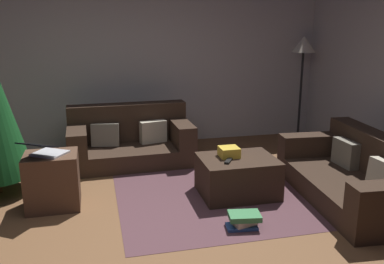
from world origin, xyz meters
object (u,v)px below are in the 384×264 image
(couch_left, at_px, (130,140))
(tv_remote, at_px, (228,161))
(side_table, at_px, (53,181))
(gift_box, at_px, (229,152))
(corner_lamp, at_px, (303,52))
(book_stack, at_px, (244,220))
(couch_right, at_px, (358,176))
(ottoman, at_px, (237,176))
(laptop, at_px, (45,150))

(couch_left, distance_m, tv_remote, 1.76)
(side_table, bearing_deg, gift_box, -2.40)
(tv_remote, bearing_deg, corner_lamp, 79.91)
(side_table, distance_m, book_stack, 1.95)
(couch_right, bearing_deg, book_stack, 107.82)
(couch_left, relative_size, gift_box, 7.93)
(tv_remote, distance_m, side_table, 1.81)
(couch_left, height_order, gift_box, couch_left)
(ottoman, distance_m, corner_lamp, 2.80)
(book_stack, bearing_deg, laptop, 154.78)
(couch_right, xyz_separation_m, ottoman, (-1.21, 0.40, -0.05))
(tv_remote, bearing_deg, gift_box, 102.62)
(side_table, bearing_deg, ottoman, -4.29)
(couch_right, bearing_deg, side_table, 84.49)
(gift_box, height_order, tv_remote, gift_box)
(couch_left, bearing_deg, side_table, 53.20)
(gift_box, bearing_deg, laptop, 179.25)
(couch_left, xyz_separation_m, laptop, (-0.93, -1.32, 0.33))
(corner_lamp, bearing_deg, laptop, -153.97)
(couch_left, relative_size, corner_lamp, 1.00)
(ottoman, bearing_deg, book_stack, -105.03)
(couch_right, bearing_deg, corner_lamp, -7.82)
(gift_box, bearing_deg, couch_left, 125.36)
(couch_left, bearing_deg, corner_lamp, -171.64)
(gift_box, height_order, side_table, side_table)
(couch_left, distance_m, ottoman, 1.75)
(laptop, relative_size, book_stack, 1.54)
(couch_left, distance_m, laptop, 1.65)
(couch_right, xyz_separation_m, side_table, (-3.14, 0.55, 0.02))
(ottoman, relative_size, corner_lamp, 0.50)
(couch_right, distance_m, tv_remote, 1.39)
(tv_remote, xyz_separation_m, corner_lamp, (1.85, 1.98, 0.95))
(couch_left, xyz_separation_m, corner_lamp, (2.74, 0.47, 1.09))
(tv_remote, distance_m, book_stack, 0.73)
(gift_box, bearing_deg, book_stack, -98.30)
(couch_left, bearing_deg, couch_right, 139.54)
(couch_right, distance_m, ottoman, 1.27)
(couch_right, height_order, ottoman, couch_right)
(laptop, bearing_deg, book_stack, -25.22)
(couch_right, height_order, corner_lamp, corner_lamp)
(gift_box, height_order, corner_lamp, corner_lamp)
(couch_right, xyz_separation_m, book_stack, (-1.41, -0.33, -0.18))
(ottoman, bearing_deg, gift_box, 140.32)
(tv_remote, xyz_separation_m, laptop, (-1.82, 0.19, 0.19))
(corner_lamp, bearing_deg, couch_left, -170.17)
(couch_right, distance_m, gift_box, 1.39)
(tv_remote, height_order, laptop, laptop)
(book_stack, height_order, corner_lamp, corner_lamp)
(laptop, height_order, corner_lamp, corner_lamp)
(side_table, bearing_deg, tv_remote, -7.78)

